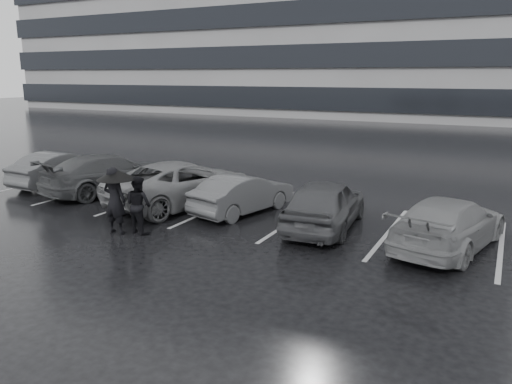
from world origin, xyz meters
The scene contains 11 objects.
ground centered at (0.00, 0.00, 0.00)m, with size 160.00×160.00×0.00m, color black.
car_main centered at (1.69, 2.06, 0.71)m, with size 1.68×4.18×1.42m, color black.
car_west_a centered at (-1.14, 2.47, 0.61)m, with size 1.29×3.70×1.22m, color #2C2C2F.
car_west_b centered at (-3.39, 2.41, 0.74)m, with size 2.44×5.29×1.47m, color #505052.
car_west_c centered at (-6.85, 2.64, 0.71)m, with size 2.00×4.91×1.43m, color black.
car_west_d centered at (-9.41, 2.73, 0.66)m, with size 1.40×4.02×1.33m, color #2C2C2F.
car_east centered at (4.99, 1.89, 0.65)m, with size 1.81×4.45×1.29m, color #505052.
pedestrian_left centered at (-3.23, -0.95, 0.92)m, with size 0.67×0.44×1.84m, color black.
pedestrian_right centered at (-2.70, -0.62, 0.79)m, with size 0.77×0.60×1.58m, color black.
umbrella centered at (-3.15, -0.91, 1.64)m, with size 1.06×1.06×1.80m.
stall_stripes centered at (-0.80, 2.50, 0.00)m, with size 19.72×5.00×0.00m.
Camera 1 is at (6.13, -10.83, 4.22)m, focal length 35.00 mm.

